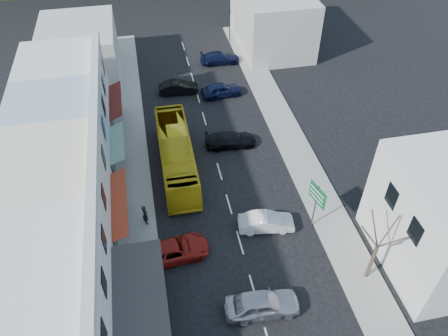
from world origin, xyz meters
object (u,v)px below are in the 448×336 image
(car_silver, at_px, (262,305))
(car_white, at_px, (266,222))
(bus, at_px, (176,155))
(car_red, at_px, (175,250))
(direction_sign, at_px, (315,207))
(pedestrian_left, at_px, (145,215))
(traffic_signal, at_px, (230,26))
(street_tree, at_px, (377,247))

(car_silver, height_order, car_white, same)
(car_silver, bearing_deg, bus, 17.41)
(car_red, distance_m, direction_sign, 10.79)
(car_white, bearing_deg, pedestrian_left, 83.23)
(direction_sign, bearing_deg, traffic_signal, 75.35)
(bus, xyz_separation_m, street_tree, (11.52, -13.88, 1.87))
(pedestrian_left, xyz_separation_m, traffic_signal, (12.77, 28.64, 1.23))
(car_silver, relative_size, pedestrian_left, 2.59)
(pedestrian_left, relative_size, direction_sign, 0.39)
(street_tree, xyz_separation_m, traffic_signal, (-1.91, 36.58, -1.20))
(car_silver, relative_size, street_tree, 0.64)
(car_silver, distance_m, car_red, 7.40)
(bus, relative_size, car_silver, 2.64)
(bus, height_order, car_red, bus)
(car_silver, bearing_deg, car_red, 45.78)
(car_silver, bearing_deg, street_tree, -79.07)
(car_white, xyz_separation_m, direction_sign, (3.54, -0.47, 1.45))
(direction_sign, bearing_deg, car_red, 169.62)
(bus, relative_size, car_white, 2.64)
(car_white, height_order, direction_sign, direction_sign)
(bus, relative_size, direction_sign, 2.69)
(bus, height_order, street_tree, street_tree)
(street_tree, bearing_deg, traffic_signal, 92.99)
(traffic_signal, bearing_deg, car_white, 79.04)
(direction_sign, distance_m, traffic_signal, 31.40)
(car_red, xyz_separation_m, direction_sign, (10.67, 0.72, 1.45))
(street_tree, bearing_deg, pedestrian_left, 151.60)
(bus, height_order, car_silver, bus)
(car_white, xyz_separation_m, traffic_signal, (3.78, 30.93, 1.53))
(pedestrian_left, height_order, direction_sign, direction_sign)
(car_red, height_order, pedestrian_left, pedestrian_left)
(car_white, distance_m, direction_sign, 3.85)
(car_silver, bearing_deg, traffic_signal, -5.44)
(bus, height_order, car_white, bus)
(direction_sign, relative_size, street_tree, 0.63)
(car_white, bearing_deg, street_tree, -127.25)
(direction_sign, height_order, traffic_signal, traffic_signal)
(car_silver, height_order, street_tree, street_tree)
(bus, bearing_deg, street_tree, -49.87)
(direction_sign, relative_size, traffic_signal, 0.97)
(car_white, xyz_separation_m, car_red, (-7.13, -1.18, 0.00))
(bus, distance_m, car_red, 9.54)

